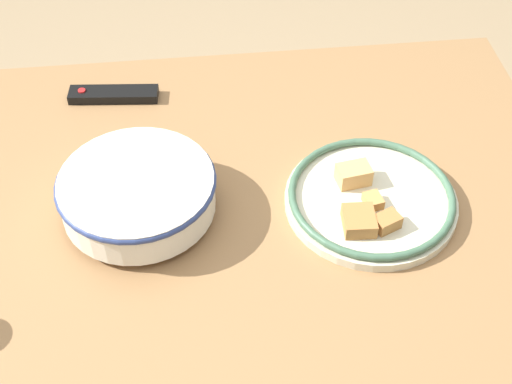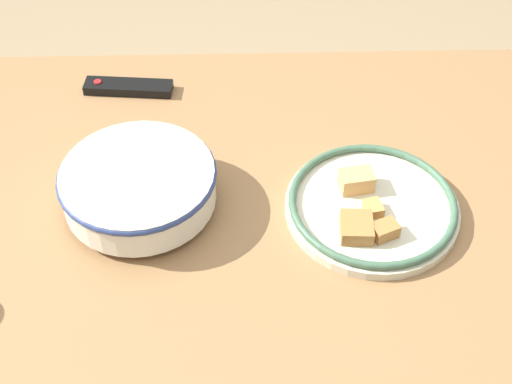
% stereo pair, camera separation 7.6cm
% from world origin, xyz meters
% --- Properties ---
extents(dining_table, '(1.42, 0.88, 0.74)m').
position_xyz_m(dining_table, '(0.00, 0.00, 0.66)').
color(dining_table, olive).
rests_on(dining_table, ground_plane).
extents(noodle_bowl, '(0.28, 0.28, 0.09)m').
position_xyz_m(noodle_bowl, '(-0.11, -0.03, 0.79)').
color(noodle_bowl, silver).
rests_on(noodle_bowl, dining_table).
extents(food_plate, '(0.32, 0.32, 0.05)m').
position_xyz_m(food_plate, '(0.31, -0.06, 0.76)').
color(food_plate, beige).
rests_on(food_plate, dining_table).
extents(tv_remote, '(0.19, 0.06, 0.02)m').
position_xyz_m(tv_remote, '(-0.16, 0.31, 0.75)').
color(tv_remote, black).
rests_on(tv_remote, dining_table).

